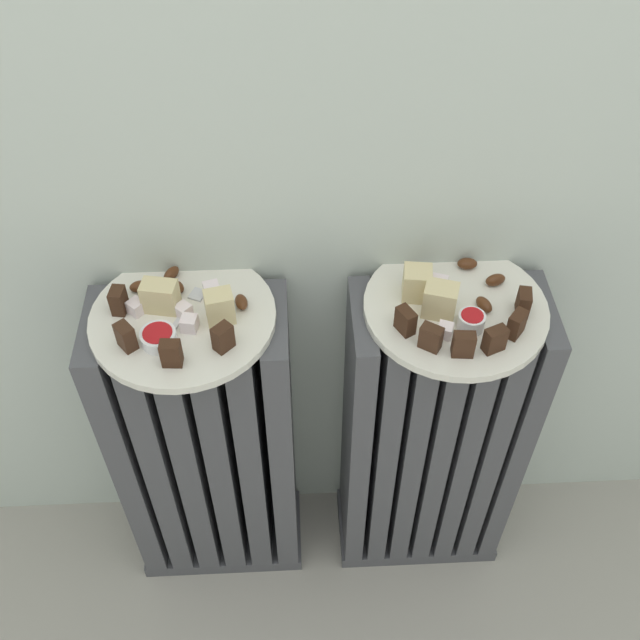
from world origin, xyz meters
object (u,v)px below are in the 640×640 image
(jam_bowl_left, at_px, (158,337))
(jam_bowl_right, at_px, (471,321))
(radiator_right, at_px, (430,441))
(fork, at_px, (189,307))
(plate_left, at_px, (183,318))
(radiator_left, at_px, (209,450))
(plate_right, at_px, (455,308))

(jam_bowl_left, relative_size, jam_bowl_right, 1.31)
(radiator_right, relative_size, fork, 7.21)
(plate_left, xyz_separation_m, jam_bowl_left, (-0.03, -0.05, 0.02))
(radiator_left, height_order, fork, fork)
(plate_left, height_order, jam_bowl_right, jam_bowl_right)
(plate_left, distance_m, plate_right, 0.37)
(jam_bowl_left, relative_size, fork, 0.54)
(radiator_left, bearing_deg, plate_left, 135.00)
(plate_right, bearing_deg, plate_left, 180.00)
(plate_right, distance_m, fork, 0.37)
(fork, bearing_deg, radiator_left, -120.76)
(radiator_left, height_order, jam_bowl_left, jam_bowl_left)
(plate_left, relative_size, jam_bowl_right, 7.04)
(radiator_left, bearing_deg, plate_right, 0.00)
(jam_bowl_left, distance_m, jam_bowl_right, 0.41)
(radiator_left, height_order, plate_left, plate_left)
(jam_bowl_left, xyz_separation_m, jam_bowl_right, (0.41, 0.01, 0.00))
(plate_left, height_order, jam_bowl_left, jam_bowl_left)
(jam_bowl_right, bearing_deg, plate_right, 105.25)
(radiator_left, distance_m, fork, 0.33)
(jam_bowl_left, bearing_deg, radiator_right, 6.84)
(plate_left, bearing_deg, jam_bowl_right, -6.18)
(jam_bowl_left, bearing_deg, fork, 60.99)
(radiator_left, bearing_deg, jam_bowl_left, -118.51)
(plate_left, bearing_deg, radiator_left, -45.00)
(radiator_right, distance_m, jam_bowl_left, 0.53)
(radiator_left, distance_m, plate_right, 0.49)
(jam_bowl_left, bearing_deg, jam_bowl_right, 0.88)
(plate_right, relative_size, jam_bowl_right, 7.04)
(radiator_right, bearing_deg, plate_right, -135.00)
(radiator_right, xyz_separation_m, fork, (-0.36, 0.01, 0.33))
(plate_left, distance_m, jam_bowl_right, 0.39)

